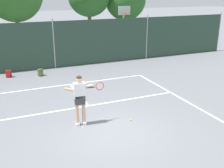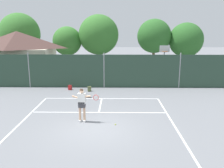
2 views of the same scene
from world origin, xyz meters
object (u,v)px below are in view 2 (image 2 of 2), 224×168
at_px(tennis_ball, 115,124).
at_px(backpack_red, 70,88).
at_px(basketball_hoop, 164,59).
at_px(tennis_player, 82,102).
at_px(backpack_olive, 89,89).

xyz_separation_m(tennis_ball, backpack_red, (-3.82, 7.52, 0.16)).
relative_size(basketball_hoop, tennis_player, 1.91).
height_order(tennis_player, tennis_ball, tennis_player).
height_order(tennis_ball, backpack_red, backpack_red).
distance_m(basketball_hoop, backpack_olive, 7.42).
bearing_deg(tennis_ball, basketball_hoop, 66.00).
relative_size(tennis_player, backpack_olive, 4.01).
relative_size(tennis_ball, backpack_red, 0.14).
height_order(backpack_red, backpack_olive, same).
xyz_separation_m(basketball_hoop, tennis_ball, (-4.40, -9.88, -2.28)).
relative_size(tennis_ball, backpack_olive, 0.14).
bearing_deg(basketball_hoop, tennis_ball, -114.00).
relative_size(basketball_hoop, backpack_olive, 7.67).
xyz_separation_m(tennis_player, backpack_olive, (-0.35, 6.64, -0.92)).
xyz_separation_m(tennis_player, tennis_ball, (1.79, -0.44, -1.08)).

